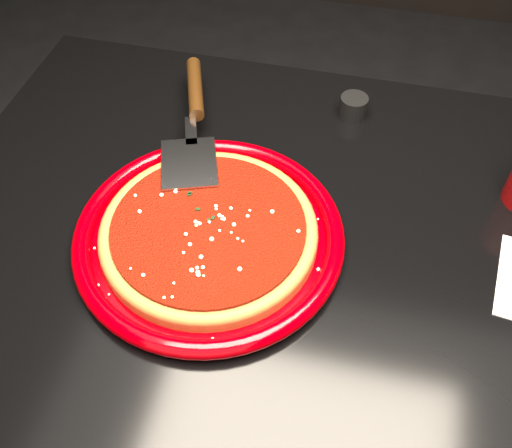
# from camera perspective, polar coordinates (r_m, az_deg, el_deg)

# --- Properties ---
(floor) EXTENTS (4.00, 4.00, 0.01)m
(floor) POSITION_cam_1_polar(r_m,az_deg,el_deg) (1.48, 4.47, -20.22)
(floor) COLOR black
(floor) RESTS_ON ground
(table) EXTENTS (1.20, 0.80, 0.75)m
(table) POSITION_cam_1_polar(r_m,az_deg,el_deg) (1.13, 5.67, -13.82)
(table) COLOR black
(table) RESTS_ON floor
(plate) EXTENTS (0.39, 0.39, 0.03)m
(plate) POSITION_cam_1_polar(r_m,az_deg,el_deg) (0.80, -4.70, -1.12)
(plate) COLOR #810004
(plate) RESTS_ON table
(pizza_crust) EXTENTS (0.31, 0.31, 0.02)m
(pizza_crust) POSITION_cam_1_polar(r_m,az_deg,el_deg) (0.79, -4.72, -0.93)
(pizza_crust) COLOR brown
(pizza_crust) RESTS_ON plate
(pizza_crust_rim) EXTENTS (0.31, 0.31, 0.02)m
(pizza_crust_rim) POSITION_cam_1_polar(r_m,az_deg,el_deg) (0.79, -4.76, -0.59)
(pizza_crust_rim) COLOR brown
(pizza_crust_rim) RESTS_ON plate
(pizza_sauce) EXTENTS (0.28, 0.28, 0.01)m
(pizza_sauce) POSITION_cam_1_polar(r_m,az_deg,el_deg) (0.78, -4.78, -0.34)
(pizza_sauce) COLOR maroon
(pizza_sauce) RESTS_ON plate
(parmesan_dusting) EXTENTS (0.26, 0.26, 0.01)m
(parmesan_dusting) POSITION_cam_1_polar(r_m,az_deg,el_deg) (0.78, -4.82, 0.01)
(parmesan_dusting) COLOR beige
(parmesan_dusting) RESTS_ON plate
(basil_flecks) EXTENTS (0.24, 0.24, 0.00)m
(basil_flecks) POSITION_cam_1_polar(r_m,az_deg,el_deg) (0.78, -4.81, -0.04)
(basil_flecks) COLOR black
(basil_flecks) RESTS_ON plate
(pizza_server) EXTENTS (0.21, 0.36, 0.03)m
(pizza_server) POSITION_cam_1_polar(r_m,az_deg,el_deg) (0.92, -6.26, 10.30)
(pizza_server) COLOR silver
(pizza_server) RESTS_ON plate
(ramekin) EXTENTS (0.06, 0.06, 0.04)m
(ramekin) POSITION_cam_1_polar(r_m,az_deg,el_deg) (1.00, 9.71, 11.52)
(ramekin) COLOR black
(ramekin) RESTS_ON table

